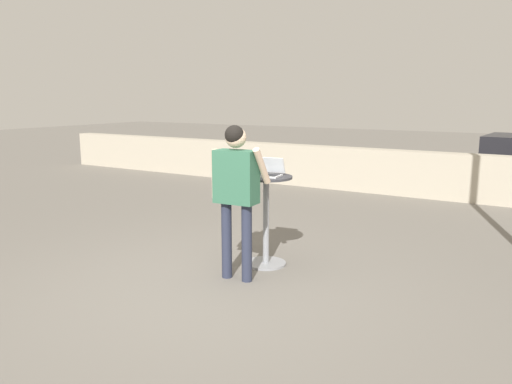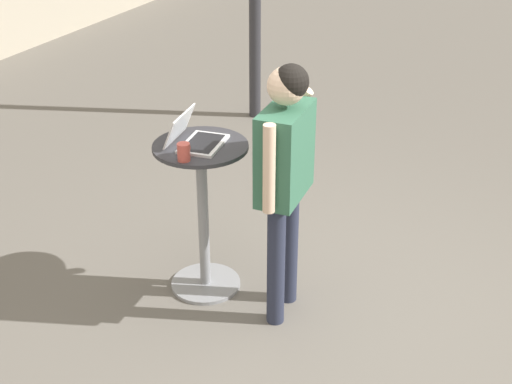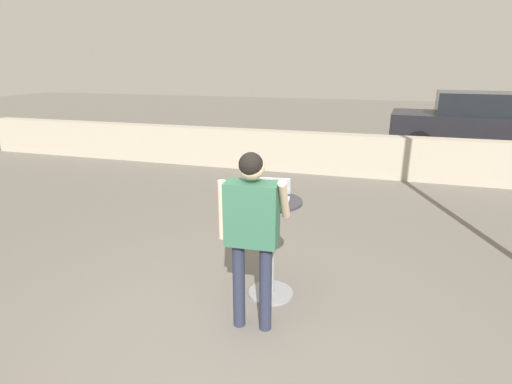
{
  "view_description": "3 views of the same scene",
  "coord_description": "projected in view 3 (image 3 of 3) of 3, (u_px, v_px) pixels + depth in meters",
  "views": [
    {
      "loc": [
        2.83,
        -3.89,
        1.92
      ],
      "look_at": [
        0.26,
        0.41,
        0.96
      ],
      "focal_mm": 35.0,
      "sensor_mm": 36.0,
      "label": 1
    },
    {
      "loc": [
        -3.39,
        -1.06,
        2.82
      ],
      "look_at": [
        -0.13,
        0.45,
        0.92
      ],
      "focal_mm": 50.0,
      "sensor_mm": 36.0,
      "label": 2
    },
    {
      "loc": [
        0.96,
        -2.63,
        2.31
      ],
      "look_at": [
        0.02,
        0.56,
        1.23
      ],
      "focal_mm": 28.0,
      "sensor_mm": 36.0,
      "label": 3
    }
  ],
  "objects": [
    {
      "name": "ground_plane",
      "position": [
        235.0,
        350.0,
        3.37
      ],
      "size": [
        50.0,
        50.0,
        0.0
      ],
      "primitive_type": "plane",
      "color": "slate"
    },
    {
      "name": "cafe_table",
      "position": [
        271.0,
        241.0,
        4.01
      ],
      "size": [
        0.59,
        0.59,
        1.04
      ],
      "color": "gray",
      "rests_on": "ground_plane"
    },
    {
      "name": "pavement_kerb",
      "position": [
        324.0,
        153.0,
        8.64
      ],
      "size": [
        17.61,
        0.35,
        0.88
      ],
      "color": "#B2A893",
      "rests_on": "ground_plane"
    },
    {
      "name": "standing_person",
      "position": [
        252.0,
        221.0,
        3.36
      ],
      "size": [
        0.59,
        0.38,
        1.64
      ],
      "color": "#282D42",
      "rests_on": "ground_plane"
    },
    {
      "name": "parked_car_near_street",
      "position": [
        473.0,
        123.0,
        10.48
      ],
      "size": [
        4.11,
        2.09,
        1.6
      ],
      "color": "black",
      "rests_on": "ground_plane"
    },
    {
      "name": "laptop",
      "position": [
        272.0,
        195.0,
        3.89
      ],
      "size": [
        0.37,
        0.35,
        0.2
      ],
      "color": "silver",
      "rests_on": "cafe_table"
    },
    {
      "name": "coffee_mug",
      "position": [
        248.0,
        194.0,
        3.9
      ],
      "size": [
        0.12,
        0.08,
        0.11
      ],
      "color": "#C14C42",
      "rests_on": "cafe_table"
    }
  ]
}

